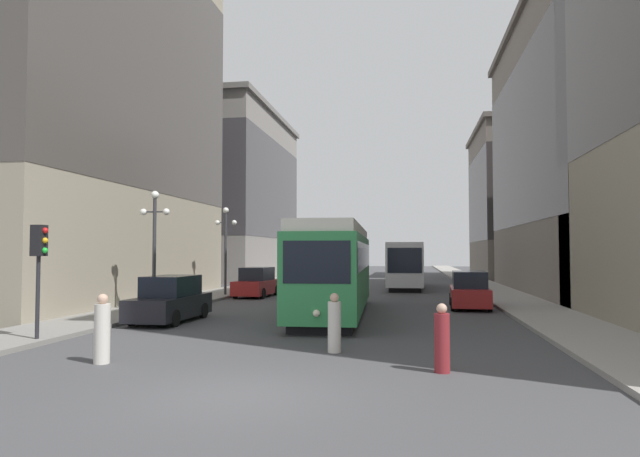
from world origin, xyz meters
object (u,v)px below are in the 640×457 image
Objects in this scene: parked_car_left_mid at (257,283)px; parked_car_right_far at (469,291)px; lamp_post_left_far at (226,237)px; transit_bus at (405,263)px; pedestrian_crossing_far at (102,331)px; pedestrian_crossing_near at (442,340)px; pedestrian_on_sidewalk at (334,325)px; traffic_light_near_left at (39,251)px; streetcar at (335,267)px; lamp_post_left_near at (155,232)px; parked_car_left_near at (170,300)px.

parked_car_left_mid is 0.99× the size of parked_car_right_far.
parked_car_left_mid is at bearing 11.35° from lamp_post_left_far.
transit_bus is 2.08× the size of lamp_post_left_far.
transit_bus reaches higher than pedestrian_crossing_far.
pedestrian_on_sidewalk is at bearing 115.15° from pedestrian_crossing_near.
transit_bus is at bearing 69.04° from traffic_light_near_left.
pedestrian_crossing_far is (-4.29, -11.46, -1.30)m from streetcar.
pedestrian_on_sidewalk is 12.62m from lamp_post_left_near.
parked_car_right_far is 2.78× the size of pedestrian_on_sidewalk.
parked_car_left_near is 14.35m from parked_car_right_far.
parked_car_left_mid is 10.62m from lamp_post_left_near.
parked_car_left_mid is at bearing -19.89° from parked_car_right_far.
pedestrian_crossing_near is 8.30m from pedestrian_crossing_far.
streetcar reaches higher than pedestrian_on_sidewalk.
pedestrian_crossing_near is at bearing -72.80° from streetcar.
parked_car_left_near is 4.20m from lamp_post_left_near.
traffic_light_near_left is (-10.73, -28.03, 0.85)m from transit_bus.
lamp_post_left_far reaches higher than lamp_post_left_near.
pedestrian_crossing_far is at bearing -103.44° from transit_bus.
parked_car_left_mid is 1.30× the size of traffic_light_near_left.
pedestrian_crossing_near is 3.51m from pedestrian_on_sidewalk.
parked_car_right_far reaches higher than pedestrian_crossing_near.
traffic_light_near_left is (-14.01, -12.99, 1.95)m from parked_car_right_far.
parked_car_left_mid is at bearing -132.58° from transit_bus.
pedestrian_on_sidewalk is at bearing 0.19° from traffic_light_near_left.
pedestrian_crossing_far is 0.32× the size of lamp_post_left_near.
lamp_post_left_far is (-14.22, 4.75, 2.87)m from parked_car_right_far.
parked_car_right_far is 2.62× the size of pedestrian_crossing_far.
pedestrian_on_sidewalk is at bearing -62.36° from lamp_post_left_far.
parked_car_left_near is at bearing -87.31° from parked_car_left_mid.
streetcar is at bearing 137.81° from pedestrian_crossing_far.
streetcar is 3.89× the size of traffic_light_near_left.
lamp_post_left_far is (-9.27, 17.71, 2.95)m from pedestrian_on_sidewalk.
pedestrian_on_sidewalk is at bearing -40.93° from lamp_post_left_near.
pedestrian_crossing_near is at bearing -36.71° from parked_car_left_near.
lamp_post_left_far reaches higher than pedestrian_crossing_far.
parked_car_left_near is 2.63× the size of pedestrian_crossing_far.
lamp_post_left_far is (0.00, 9.67, 0.02)m from lamp_post_left_near.
pedestrian_on_sidewalk is at bearing 71.81° from parked_car_right_far.
traffic_light_near_left is at bearing -92.61° from parked_car_left_mid.
traffic_light_near_left is (-3.55, 2.41, 1.99)m from pedestrian_crossing_far.
parked_car_left_mid is 13.35m from parked_car_right_far.
pedestrian_crossing_near is at bearing -60.62° from parked_car_left_mid.
traffic_light_near_left is (-7.85, -9.05, 0.69)m from streetcar.
pedestrian_crossing_far is at bearing -113.08° from streetcar.
parked_car_right_far reaches higher than pedestrian_on_sidewalk.
parked_car_right_far is at bearing 54.40° from pedestrian_crossing_near.
transit_bus is 3.26× the size of traffic_light_near_left.
parked_car_left_near is at bearing -153.58° from streetcar.
parked_car_left_near and parked_car_left_mid have the same top height.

